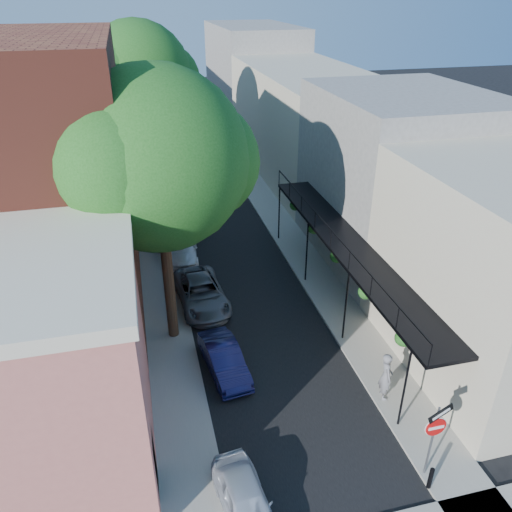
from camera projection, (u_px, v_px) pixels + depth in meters
road_surface at (197, 179)px, 39.81m from camera, size 6.00×64.00×0.01m
sidewalk_left at (146, 182)px, 38.94m from camera, size 2.00×64.00×0.12m
sidewalk_right at (246, 174)px, 40.62m from camera, size 2.00×64.00×0.12m
buildings_left at (62, 128)px, 34.44m from camera, size 10.10×59.10×12.00m
buildings_right at (309, 118)px, 39.15m from camera, size 9.80×55.00×10.00m
sign_post at (435, 430)px, 14.74m from camera, size 0.89×0.17×2.99m
bollard at (430, 478)px, 15.03m from camera, size 0.14×0.14×0.80m
oak_near at (168, 160)px, 18.50m from camera, size 7.48×6.80×11.42m
oak_mid at (155, 130)px, 25.68m from camera, size 6.60×6.00×10.20m
oak_far at (145, 77)px, 32.83m from camera, size 7.70×7.00×11.90m
parked_car_a at (246, 501)px, 14.29m from camera, size 1.72×3.49×1.14m
parked_car_b at (224, 359)px, 19.70m from camera, size 1.70×3.73×1.18m
parked_car_c at (201, 293)px, 23.84m from camera, size 2.48×4.77×1.29m
parked_car_d at (182, 249)px, 27.96m from camera, size 2.01×4.23×1.19m
parked_car_e at (189, 217)px, 31.73m from camera, size 1.52×3.75×1.28m
pedestrian at (386, 376)px, 18.12m from camera, size 0.61×0.79×1.96m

